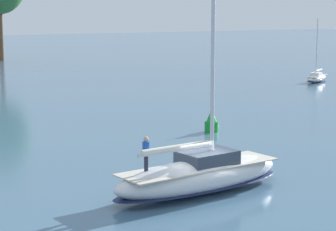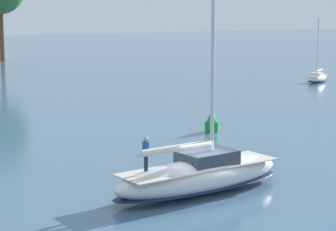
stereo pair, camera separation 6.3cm
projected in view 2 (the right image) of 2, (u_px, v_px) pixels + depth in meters
ground_plane at (199, 193)px, 31.99m from camera, size 400.00×400.00×0.00m
sailboat_main at (200, 174)px, 31.86m from camera, size 10.04×3.72×13.49m
sailboat_moored_far_slip at (318, 78)px, 80.78m from camera, size 5.68×4.12×7.76m
channel_buoy at (212, 122)px, 47.79m from camera, size 1.02×1.02×1.86m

